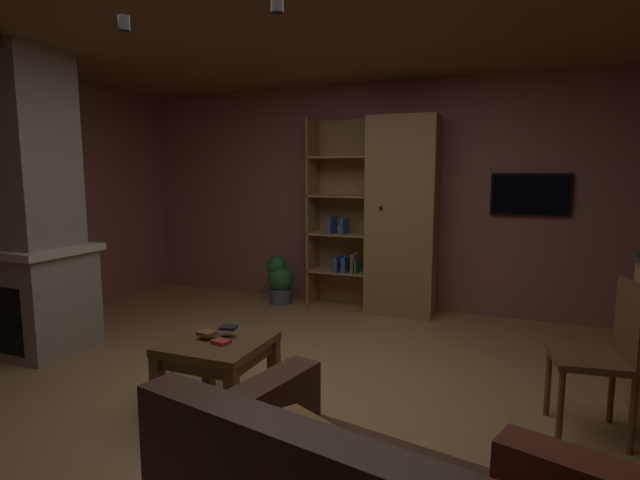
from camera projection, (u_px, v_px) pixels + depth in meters
name	position (u px, v px, depth m)	size (l,w,h in m)	color
floor	(298.00, 404.00, 3.32)	(6.29, 5.20, 0.02)	#A37A4C
wall_back	(393.00, 197.00, 5.57)	(6.41, 0.06, 2.52)	#8E544C
ceiling	(295.00, 5.00, 2.97)	(6.29, 5.20, 0.02)	brown
window_pane_back	(358.00, 197.00, 5.69)	(0.80, 0.01, 0.92)	white
stone_fireplace	(23.00, 219.00, 4.20)	(1.03, 0.77, 2.52)	gray
bookshelf_cabinet	(393.00, 218.00, 5.32)	(1.39, 0.41, 2.11)	#997047
coffee_table	(218.00, 354.00, 3.19)	(0.61, 0.62, 0.47)	brown
table_book_0	(221.00, 342.00, 3.10)	(0.11, 0.08, 0.02)	#B22D2D
table_book_1	(207.00, 333.00, 3.19)	(0.10, 0.09, 0.03)	brown
table_book_2	(228.00, 328.00, 3.23)	(0.10, 0.08, 0.02)	black
dining_chair	(607.00, 348.00, 2.84)	(0.47, 0.47, 0.92)	brown
potted_floor_plant	(280.00, 279.00, 5.78)	(0.32, 0.31, 0.57)	#4C4C51
wall_mounted_tv	(530.00, 195.00, 4.99)	(0.75, 0.06, 0.42)	black
track_light_spot_1	(124.00, 23.00, 3.07)	(0.07, 0.07, 0.09)	black
track_light_spot_2	(277.00, 4.00, 2.72)	(0.07, 0.07, 0.09)	black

